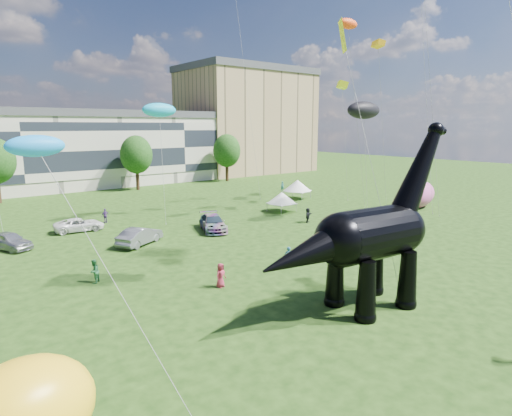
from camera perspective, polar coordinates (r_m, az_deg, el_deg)
ground at (r=27.02m, az=16.05°, el=-12.28°), size 220.00×220.00×0.00m
terrace_row at (r=77.20m, az=-29.42°, el=6.22°), size 78.00×11.00×12.00m
apartment_block at (r=99.59m, az=-1.24°, el=11.23°), size 28.00×18.00×22.00m
tree_mid_right at (r=72.99m, az=-15.69°, el=7.25°), size 5.20×5.20×9.44m
tree_far_right at (r=81.74m, az=-3.92°, el=7.98°), size 5.20×5.20×9.44m
dinosaur_sculpture at (r=25.01m, az=14.44°, el=-3.94°), size 13.60×4.11×11.07m
car_silver at (r=42.35m, az=-30.06°, el=-3.80°), size 3.55×4.84×1.53m
car_grey at (r=39.51m, az=-15.23°, el=-3.62°), size 5.01×3.84×1.59m
car_white at (r=46.47m, az=-22.50°, el=-2.08°), size 5.01×2.81×1.32m
car_dark at (r=43.41m, az=-5.77°, el=-1.99°), size 4.13×5.90×1.59m
gazebo_near at (r=52.75m, az=3.44°, el=1.36°), size 3.57×3.57×2.43m
gazebo_far at (r=62.21m, az=5.54°, el=3.01°), size 5.03×5.03×2.76m
inflatable_pink at (r=59.09m, az=20.79°, el=1.74°), size 7.53×4.77×3.49m
inflatable_yellow at (r=16.33m, az=-28.55°, el=-22.92°), size 4.90×4.06×3.39m
visitors at (r=33.99m, az=-10.39°, el=-5.72°), size 56.00×45.36×1.81m
kites at (r=41.88m, az=-2.94°, el=19.77°), size 56.78×44.42×29.37m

